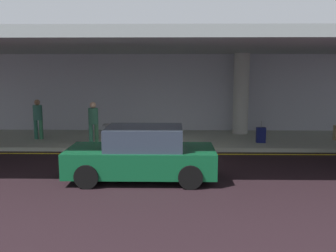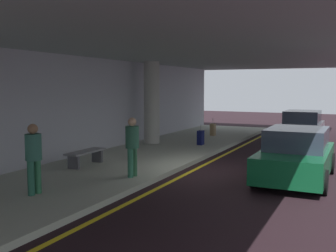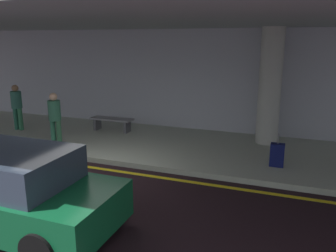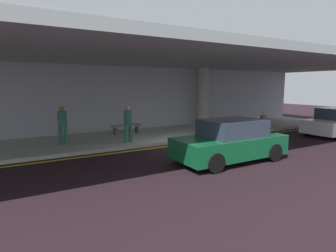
{
  "view_description": "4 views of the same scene",
  "coord_description": "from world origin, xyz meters",
  "px_view_note": "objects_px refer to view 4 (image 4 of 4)",
  "views": [
    {
      "loc": [
        0.97,
        -12.66,
        3.07
      ],
      "look_at": [
        0.71,
        2.36,
        0.78
      ],
      "focal_mm": 39.71,
      "sensor_mm": 36.0,
      "label": 1
    },
    {
      "loc": [
        -11.77,
        -4.09,
        2.7
      ],
      "look_at": [
        1.32,
        2.21,
        1.25
      ],
      "focal_mm": 42.68,
      "sensor_mm": 36.0,
      "label": 2
    },
    {
      "loc": [
        4.8,
        -6.94,
        3.4
      ],
      "look_at": [
        1.3,
        2.37,
        0.92
      ],
      "focal_mm": 36.84,
      "sensor_mm": 36.0,
      "label": 3
    },
    {
      "loc": [
        -6.67,
        -9.72,
        2.69
      ],
      "look_at": [
        -0.11,
        1.7,
        0.75
      ],
      "focal_mm": 29.19,
      "sensor_mm": 36.0,
      "label": 4
    }
  ],
  "objects_px": {
    "traveler_with_luggage": "(128,122)",
    "person_waiting_for_ride": "(62,122)",
    "suitcase_upright_secondary": "(232,124)",
    "suitcase_upright_primary": "(263,120)",
    "car_dark_green": "(230,141)",
    "bench_metal": "(126,127)",
    "support_column_left_mid": "(203,97)"
  },
  "relations": [
    {
      "from": "support_column_left_mid",
      "to": "car_dark_green",
      "type": "distance_m",
      "value": 7.96
    },
    {
      "from": "traveler_with_luggage",
      "to": "suitcase_upright_secondary",
      "type": "relative_size",
      "value": 1.87
    },
    {
      "from": "bench_metal",
      "to": "person_waiting_for_ride",
      "type": "bearing_deg",
      "value": -162.53
    },
    {
      "from": "support_column_left_mid",
      "to": "traveler_with_luggage",
      "type": "xyz_separation_m",
      "value": [
        -6.2,
        -2.68,
        -0.86
      ]
    },
    {
      "from": "person_waiting_for_ride",
      "to": "suitcase_upright_secondary",
      "type": "distance_m",
      "value": 9.3
    },
    {
      "from": "person_waiting_for_ride",
      "to": "suitcase_upright_primary",
      "type": "height_order",
      "value": "person_waiting_for_ride"
    },
    {
      "from": "suitcase_upright_secondary",
      "to": "bench_metal",
      "type": "bearing_deg",
      "value": 137.82
    },
    {
      "from": "person_waiting_for_ride",
      "to": "suitcase_upright_secondary",
      "type": "xyz_separation_m",
      "value": [
        9.26,
        -0.64,
        -0.65
      ]
    },
    {
      "from": "support_column_left_mid",
      "to": "car_dark_green",
      "type": "height_order",
      "value": "support_column_left_mid"
    },
    {
      "from": "car_dark_green",
      "to": "person_waiting_for_ride",
      "type": "bearing_deg",
      "value": -43.46
    },
    {
      "from": "person_waiting_for_ride",
      "to": "suitcase_upright_primary",
      "type": "xyz_separation_m",
      "value": [
        12.62,
        -0.02,
        -0.65
      ]
    },
    {
      "from": "support_column_left_mid",
      "to": "bench_metal",
      "type": "xyz_separation_m",
      "value": [
        -5.45,
        -0.48,
        -1.47
      ]
    },
    {
      "from": "support_column_left_mid",
      "to": "person_waiting_for_ride",
      "type": "height_order",
      "value": "support_column_left_mid"
    },
    {
      "from": "traveler_with_luggage",
      "to": "bench_metal",
      "type": "height_order",
      "value": "traveler_with_luggage"
    },
    {
      "from": "support_column_left_mid",
      "to": "suitcase_upright_primary",
      "type": "distance_m",
      "value": 4.4
    },
    {
      "from": "person_waiting_for_ride",
      "to": "suitcase_upright_secondary",
      "type": "relative_size",
      "value": 1.87
    },
    {
      "from": "car_dark_green",
      "to": "suitcase_upright_secondary",
      "type": "distance_m",
      "value": 6.39
    },
    {
      "from": "bench_metal",
      "to": "suitcase_upright_primary",
      "type": "bearing_deg",
      "value": -6.63
    },
    {
      "from": "suitcase_upright_primary",
      "to": "suitcase_upright_secondary",
      "type": "relative_size",
      "value": 1.0
    },
    {
      "from": "car_dark_green",
      "to": "traveler_with_luggage",
      "type": "bearing_deg",
      "value": -57.45
    },
    {
      "from": "bench_metal",
      "to": "support_column_left_mid",
      "type": "bearing_deg",
      "value": 5.04
    },
    {
      "from": "person_waiting_for_ride",
      "to": "suitcase_upright_primary",
      "type": "distance_m",
      "value": 12.64
    },
    {
      "from": "support_column_left_mid",
      "to": "suitcase_upright_primary",
      "type": "height_order",
      "value": "support_column_left_mid"
    },
    {
      "from": "traveler_with_luggage",
      "to": "person_waiting_for_ride",
      "type": "height_order",
      "value": "same"
    },
    {
      "from": "traveler_with_luggage",
      "to": "person_waiting_for_ride",
      "type": "bearing_deg",
      "value": 54.83
    },
    {
      "from": "suitcase_upright_primary",
      "to": "suitcase_upright_secondary",
      "type": "bearing_deg",
      "value": -171.5
    },
    {
      "from": "person_waiting_for_ride",
      "to": "traveler_with_luggage",
      "type": "bearing_deg",
      "value": -179.72
    },
    {
      "from": "car_dark_green",
      "to": "suitcase_upright_primary",
      "type": "bearing_deg",
      "value": -142.09
    },
    {
      "from": "person_waiting_for_ride",
      "to": "suitcase_upright_primary",
      "type": "relative_size",
      "value": 1.87
    },
    {
      "from": "support_column_left_mid",
      "to": "car_dark_green",
      "type": "bearing_deg",
      "value": -120.04
    },
    {
      "from": "support_column_left_mid",
      "to": "bench_metal",
      "type": "bearing_deg",
      "value": -174.96
    },
    {
      "from": "traveler_with_luggage",
      "to": "person_waiting_for_ride",
      "type": "xyz_separation_m",
      "value": [
        -2.6,
        1.14,
        0.0
      ]
    }
  ]
}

